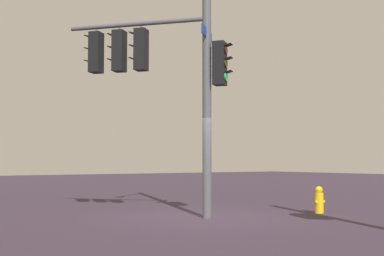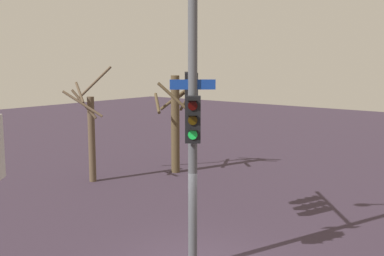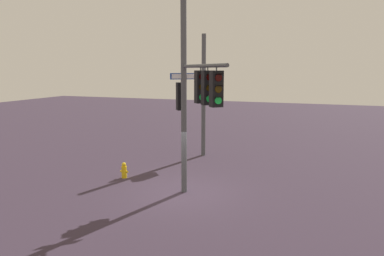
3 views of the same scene
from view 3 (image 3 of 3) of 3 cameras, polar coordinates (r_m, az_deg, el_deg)
ground_plane at (r=14.05m, az=-1.40°, el=-10.77°), size 80.00×80.00×0.00m
main_signal_pole_assembly at (r=12.49m, az=0.45°, el=8.25°), size 2.99×4.75×8.79m
secondary_pole_assembly at (r=19.22m, az=2.15°, el=5.99°), size 0.77×0.79×6.86m
fire_hydrant at (r=16.08m, az=-11.27°, el=-6.99°), size 0.38×0.24×0.73m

